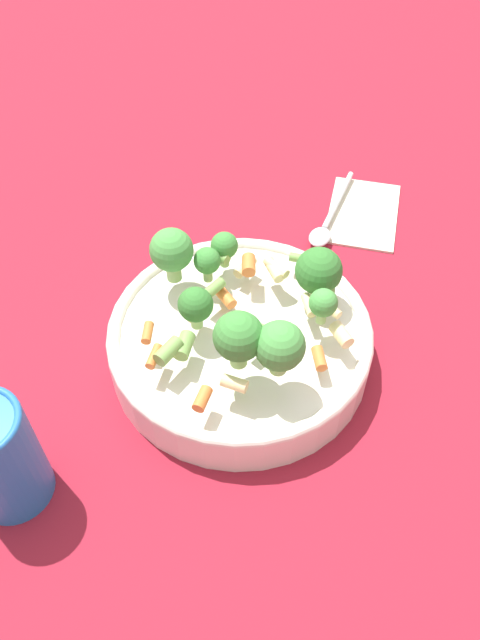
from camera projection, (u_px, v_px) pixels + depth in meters
name	position (u px, v px, depth m)	size (l,w,h in m)	color
ground_plane	(240.00, 356.00, 0.66)	(3.00, 3.00, 0.00)	maroon
bowl	(240.00, 340.00, 0.64)	(0.27, 0.27, 0.05)	silver
pasta_salad	(249.00, 296.00, 0.59)	(0.21, 0.22, 0.08)	#8CB766
napkin	(363.00, 212.00, 0.81)	(0.15, 0.16, 0.01)	beige
spoon	(327.00, 222.00, 0.78)	(0.08, 0.15, 0.01)	silver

